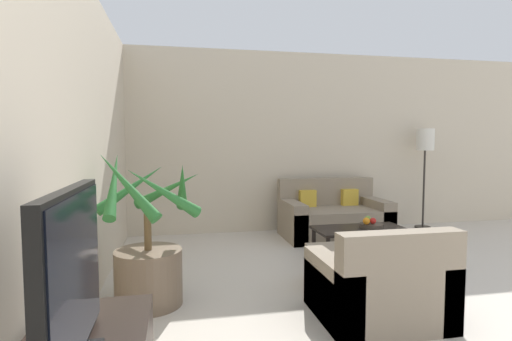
% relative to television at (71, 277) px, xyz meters
% --- Properties ---
extents(wall_back, '(8.56, 0.06, 2.70)m').
position_rel_television_xyz_m(wall_back, '(3.17, 4.34, 0.49)').
color(wall_back, beige).
rests_on(wall_back, ground_plane).
extents(wall_left, '(0.06, 7.53, 2.70)m').
position_rel_television_xyz_m(wall_left, '(-0.33, 1.34, 0.49)').
color(wall_left, beige).
rests_on(wall_left, ground_plane).
extents(television, '(0.18, 0.76, 0.66)m').
position_rel_television_xyz_m(television, '(0.00, 0.00, 0.00)').
color(television, black).
rests_on(television, tv_console).
extents(potted_palm, '(0.93, 0.94, 1.30)m').
position_rel_television_xyz_m(potted_palm, '(0.15, 1.81, -0.46)').
color(potted_palm, brown).
rests_on(potted_palm, ground_plane).
extents(sofa_loveseat, '(1.45, 0.86, 0.81)m').
position_rel_television_xyz_m(sofa_loveseat, '(2.58, 3.74, -0.59)').
color(sofa_loveseat, gray).
rests_on(sofa_loveseat, ground_plane).
extents(floor_lamp, '(0.26, 0.26, 1.56)m').
position_rel_television_xyz_m(floor_lamp, '(4.19, 3.99, 0.42)').
color(floor_lamp, '#2D2823').
rests_on(floor_lamp, ground_plane).
extents(coffee_table, '(1.08, 0.55, 0.34)m').
position_rel_television_xyz_m(coffee_table, '(2.51, 2.73, -0.56)').
color(coffee_table, black).
rests_on(coffee_table, ground_plane).
extents(fruit_bowl, '(0.27, 0.27, 0.05)m').
position_rel_television_xyz_m(fruit_bowl, '(2.65, 2.73, -0.49)').
color(fruit_bowl, '#42382D').
rests_on(fruit_bowl, coffee_table).
extents(apple_red, '(0.07, 0.07, 0.07)m').
position_rel_television_xyz_m(apple_red, '(2.65, 2.71, -0.43)').
color(apple_red, red).
rests_on(apple_red, fruit_bowl).
extents(apple_green, '(0.08, 0.08, 0.08)m').
position_rel_television_xyz_m(apple_green, '(2.64, 2.80, -0.43)').
color(apple_green, olive).
rests_on(apple_green, fruit_bowl).
extents(orange_fruit, '(0.08, 0.08, 0.08)m').
position_rel_television_xyz_m(orange_fruit, '(2.56, 2.70, -0.43)').
color(orange_fruit, orange).
rests_on(orange_fruit, fruit_bowl).
extents(armchair, '(0.90, 0.81, 0.75)m').
position_rel_television_xyz_m(armchair, '(1.89, 1.16, -0.61)').
color(armchair, gray).
rests_on(armchair, ground_plane).
extents(ottoman, '(0.55, 0.46, 0.36)m').
position_rel_television_xyz_m(ottoman, '(1.91, 1.92, -0.68)').
color(ottoman, gray).
rests_on(ottoman, ground_plane).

